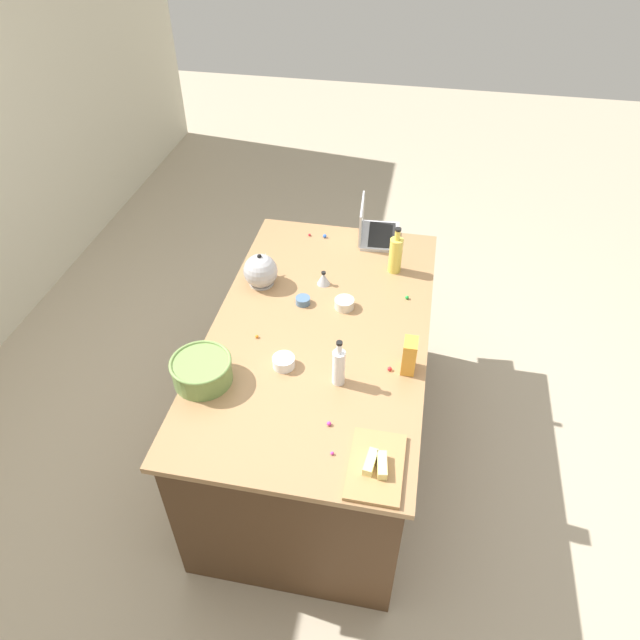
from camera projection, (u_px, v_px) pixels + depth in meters
ground_plane at (320, 441)px, 3.42m from camera, size 12.00×12.00×0.00m
island_counter at (320, 390)px, 3.12m from camera, size 1.85×1.05×0.90m
laptop at (374, 230)px, 3.40m from camera, size 0.33×0.25×0.22m
mixing_bowl_large at (202, 370)px, 2.53m from camera, size 0.27×0.27×0.12m
bottle_oil at (396, 254)px, 3.11m from camera, size 0.07×0.07×0.27m
bottle_vinegar at (339, 366)px, 2.50m from camera, size 0.06×0.06×0.24m
kettle at (261, 271)px, 3.04m from camera, size 0.21×0.18×0.20m
cutting_board at (376, 466)px, 2.22m from camera, size 0.33×0.21×0.02m
butter_stick_left at (382, 465)px, 2.19m from camera, size 0.11×0.05×0.04m
butter_stick_right at (370, 462)px, 2.20m from camera, size 0.11×0.05×0.04m
ramekin_small at (284, 362)px, 2.62m from camera, size 0.10×0.10×0.05m
ramekin_medium at (344, 304)px, 2.93m from camera, size 0.10×0.10×0.05m
ramekin_wide at (303, 301)px, 2.96m from camera, size 0.07×0.07×0.04m
kitchen_timer at (324, 278)px, 3.07m from camera, size 0.07×0.07×0.08m
candy_bag at (409, 356)px, 2.56m from camera, size 0.09×0.06×0.17m
candy_0 at (332, 453)px, 2.27m from camera, size 0.01×0.01×0.01m
candy_1 at (325, 236)px, 3.42m from camera, size 0.02×0.02×0.02m
candy_2 at (329, 424)px, 2.37m from camera, size 0.02×0.02×0.02m
candy_3 at (390, 369)px, 2.61m from camera, size 0.02×0.02×0.02m
candy_4 at (309, 235)px, 3.43m from camera, size 0.02×0.02×0.02m
candy_5 at (373, 246)px, 3.35m from camera, size 0.02×0.02×0.02m
candy_6 at (257, 336)px, 2.77m from camera, size 0.02×0.02×0.02m
candy_7 at (412, 344)px, 2.73m from camera, size 0.02×0.02×0.02m
candy_8 at (407, 297)px, 2.99m from camera, size 0.02×0.02×0.02m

